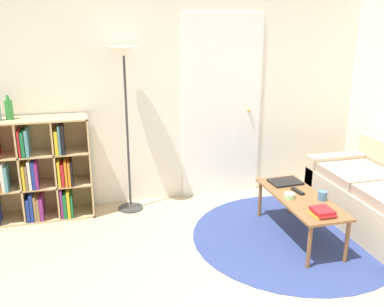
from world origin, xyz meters
The scene contains 11 objects.
wall_back centered at (0.02, 2.37, 1.29)m, with size 7.35×0.11×2.60m.
rug centered at (0.85, 1.10, 0.00)m, with size 1.93×1.93×0.01m.
bookshelf centered at (-1.55, 2.15, 0.51)m, with size 1.04×0.34×1.06m.
floor_lamp centered at (-0.59, 2.12, 1.47)m, with size 0.31×0.31×1.74m.
coffee_table centered at (0.88, 1.08, 0.37)m, with size 0.43×1.10×0.41m.
laptop centered at (0.90, 1.44, 0.42)m, with size 0.32×0.25×0.02m.
bowl centered at (0.76, 1.08, 0.44)m, with size 0.10×0.10×0.05m.
book_stack_on_table centered at (0.87, 0.69, 0.44)m, with size 0.17×0.19×0.05m.
cup centered at (1.03, 0.97, 0.46)m, with size 0.08×0.08×0.09m.
remote centered at (0.90, 1.19, 0.42)m, with size 0.07×0.17×0.02m.
bottle_right centered at (-1.71, 2.17, 1.16)m, with size 0.07×0.07×0.24m.
Camera 1 is at (-1.02, -2.21, 1.98)m, focal length 40.00 mm.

